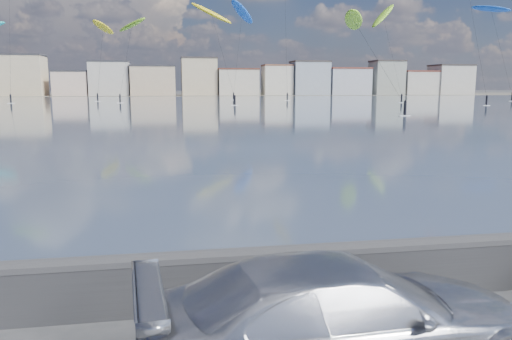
{
  "coord_description": "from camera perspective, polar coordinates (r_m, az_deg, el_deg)",
  "views": [
    {
      "loc": [
        -0.64,
        -5.42,
        3.83
      ],
      "look_at": [
        1.0,
        4.0,
        2.2
      ],
      "focal_mm": 35.0,
      "sensor_mm": 36.0,
      "label": 1
    }
  ],
  "objects": [
    {
      "name": "far_buildings",
      "position": [
        191.44,
        -9.45,
        10.2
      ],
      "size": [
        240.79,
        13.26,
        14.6
      ],
      "color": "silver",
      "rests_on": "ground"
    },
    {
      "name": "kitesurfer_13",
      "position": [
        124.7,
        14.33,
        16.64
      ],
      "size": [
        8.82,
        14.36,
        23.43
      ],
      "color": "#8CD826",
      "rests_on": "ground"
    },
    {
      "name": "car_silver",
      "position": [
        7.0,
        10.02,
        -16.24
      ],
      "size": [
        5.6,
        2.66,
        1.58
      ],
      "primitive_type": "imported",
      "rotation": [
        0.0,
        0.0,
        1.66
      ],
      "color": "silver",
      "rests_on": "ground"
    },
    {
      "name": "seawall",
      "position": [
        8.77,
        -5.1,
        -12.11
      ],
      "size": [
        400.0,
        0.36,
        1.08
      ],
      "color": "#28282B",
      "rests_on": "ground"
    },
    {
      "name": "bay_water",
      "position": [
        97.0,
        -9.58,
        7.28
      ],
      "size": [
        500.0,
        177.0,
        0.0
      ],
      "primitive_type": "cube",
      "color": "#37485D",
      "rests_on": "ground"
    },
    {
      "name": "kitesurfer_2",
      "position": [
        122.69,
        -14.0,
        15.75
      ],
      "size": [
        8.79,
        15.37,
        19.62
      ],
      "color": "#8CD826",
      "rests_on": "ground"
    },
    {
      "name": "kitesurfer_14",
      "position": [
        136.8,
        -17.07,
        15.26
      ],
      "size": [
        6.08,
        16.38,
        20.03
      ],
      "color": "yellow",
      "rests_on": "ground"
    },
    {
      "name": "far_shore_strip",
      "position": [
        205.46,
        -9.81,
        8.47
      ],
      "size": [
        500.0,
        60.0,
        0.0
      ],
      "primitive_type": "cube",
      "color": "#4C473D",
      "rests_on": "ground"
    },
    {
      "name": "kitesurfer_10",
      "position": [
        142.38,
        25.27,
        16.22
      ],
      "size": [
        8.89,
        11.84,
        24.07
      ],
      "color": "blue",
      "rests_on": "ground"
    },
    {
      "name": "kitesurfer_6",
      "position": [
        141.11,
        -1.6,
        17.53
      ],
      "size": [
        8.7,
        13.52,
        26.62
      ],
      "color": "blue",
      "rests_on": "ground"
    },
    {
      "name": "kitesurfer_7",
      "position": [
        79.29,
        11.15,
        16.35
      ],
      "size": [
        6.18,
        20.02,
        14.98
      ],
      "color": "#8CD826",
      "rests_on": "ground"
    },
    {
      "name": "kitesurfer_12",
      "position": [
        109.92,
        -5.1,
        17.32
      ],
      "size": [
        9.41,
        16.0,
        21.43
      ],
      "color": "yellow",
      "rests_on": "ground"
    }
  ]
}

